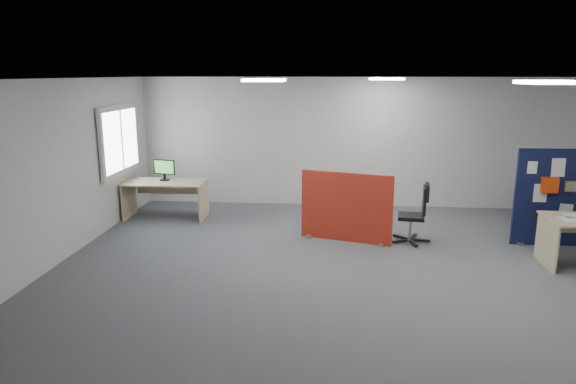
# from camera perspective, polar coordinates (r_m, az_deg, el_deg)

# --- Properties ---
(floor) EXTENTS (9.00, 9.00, 0.00)m
(floor) POSITION_cam_1_polar(r_m,az_deg,el_deg) (7.80, 8.17, -7.89)
(floor) COLOR #575A5F
(floor) RESTS_ON ground
(ceiling) EXTENTS (9.00, 7.00, 0.02)m
(ceiling) POSITION_cam_1_polar(r_m,az_deg,el_deg) (7.29, 8.87, 12.35)
(ceiling) COLOR white
(ceiling) RESTS_ON wall_back
(wall_back) EXTENTS (9.00, 0.02, 2.70)m
(wall_back) POSITION_cam_1_polar(r_m,az_deg,el_deg) (10.88, 7.42, 5.45)
(wall_back) COLOR silver
(wall_back) RESTS_ON floor
(wall_front) EXTENTS (9.00, 0.02, 2.70)m
(wall_front) POSITION_cam_1_polar(r_m,az_deg,el_deg) (4.06, 11.42, -7.69)
(wall_front) COLOR silver
(wall_front) RESTS_ON floor
(wall_left) EXTENTS (0.02, 7.00, 2.70)m
(wall_left) POSITION_cam_1_polar(r_m,az_deg,el_deg) (8.44, -23.68, 2.26)
(wall_left) COLOR silver
(wall_left) RESTS_ON floor
(window) EXTENTS (0.06, 1.70, 1.30)m
(window) POSITION_cam_1_polar(r_m,az_deg,el_deg) (10.16, -18.14, 5.51)
(window) COLOR white
(window) RESTS_ON wall_left
(ceiling_lights) EXTENTS (4.10, 4.10, 0.04)m
(ceiling_lights) POSITION_cam_1_polar(r_m,az_deg,el_deg) (7.98, 10.98, 12.10)
(ceiling_lights) COLOR white
(ceiling_lights) RESTS_ON ceiling
(navy_divider) EXTENTS (1.94, 0.30, 1.60)m
(navy_divider) POSITION_cam_1_polar(r_m,az_deg,el_deg) (9.49, 29.31, -0.60)
(navy_divider) COLOR #0E1234
(navy_divider) RESTS_ON floor
(red_divider) EXTENTS (1.51, 0.50, 1.17)m
(red_divider) POSITION_cam_1_polar(r_m,az_deg,el_deg) (8.62, 6.46, -1.78)
(red_divider) COLOR #A82615
(red_divider) RESTS_ON floor
(second_desk) EXTENTS (1.56, 0.78, 0.73)m
(second_desk) POSITION_cam_1_polar(r_m,az_deg,el_deg) (10.27, -13.38, 0.21)
(second_desk) COLOR #D3BD87
(second_desk) RESTS_ON floor
(monitor_second) EXTENTS (0.44, 0.20, 0.41)m
(monitor_second) POSITION_cam_1_polar(r_m,az_deg,el_deg) (10.27, -13.59, 2.50)
(monitor_second) COLOR black
(monitor_second) RESTS_ON second_desk
(office_chair) EXTENTS (0.65, 0.65, 0.99)m
(office_chair) POSITION_cam_1_polar(r_m,az_deg,el_deg) (8.77, 14.21, -1.94)
(office_chair) COLOR black
(office_chair) RESTS_ON floor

